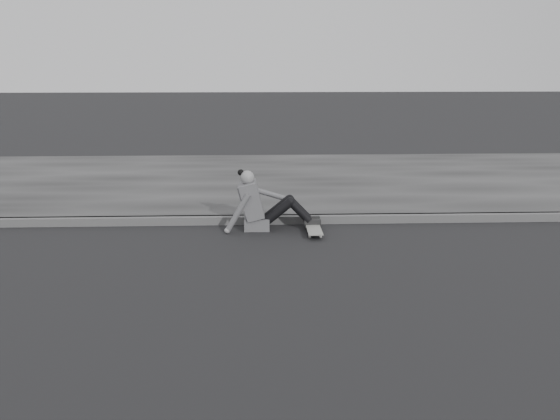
# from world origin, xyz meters

# --- Properties ---
(curb) EXTENTS (24.00, 0.16, 0.12)m
(curb) POSITION_xyz_m (0.00, 2.58, 0.06)
(curb) COLOR #4E4E4E
(curb) RESTS_ON ground
(sidewalk) EXTENTS (24.00, 6.00, 0.12)m
(sidewalk) POSITION_xyz_m (0.00, 5.60, 0.06)
(sidewalk) COLOR #323232
(sidewalk) RESTS_ON ground
(skateboard) EXTENTS (0.20, 0.78, 0.09)m
(skateboard) POSITION_xyz_m (-2.67, 2.03, 0.07)
(skateboard) COLOR gray
(skateboard) RESTS_ON ground
(seated_woman) EXTENTS (1.38, 0.46, 0.88)m
(seated_woman) POSITION_xyz_m (-3.40, 2.27, 0.36)
(seated_woman) COLOR #555558
(seated_woman) RESTS_ON ground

